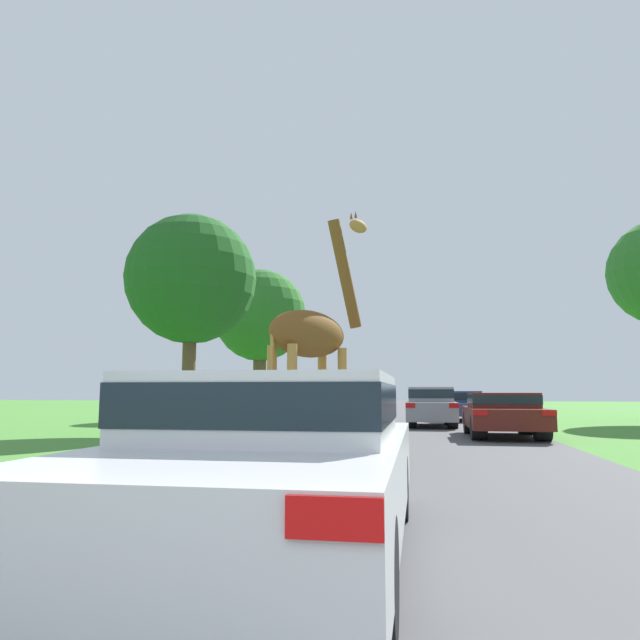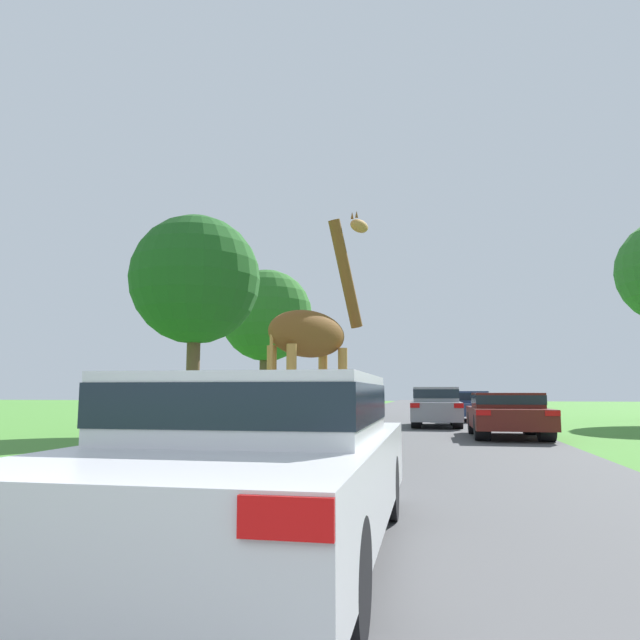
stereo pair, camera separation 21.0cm
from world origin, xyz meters
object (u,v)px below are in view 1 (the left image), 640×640
object	(u,v)px
car_far_ahead	(460,405)
tree_far_right	(191,280)
giraffe_near_road	(313,339)
car_queue_left	(503,413)
car_lead_maroon	(277,457)
car_queue_right	(431,406)
tree_centre_back	(260,316)

from	to	relation	value
car_far_ahead	tree_far_right	world-z (taller)	tree_far_right
giraffe_near_road	car_far_ahead	world-z (taller)	giraffe_near_road
car_queue_left	tree_far_right	size ratio (longest dim) A/B	0.59
car_lead_maroon	car_queue_right	bearing A→B (deg)	84.91
car_far_ahead	giraffe_near_road	bearing A→B (deg)	-104.69
giraffe_near_road	car_far_ahead	distance (m)	15.29
car_queue_left	car_far_ahead	distance (m)	9.44
car_queue_left	tree_far_right	bearing A→B (deg)	-178.92
car_lead_maroon	tree_centre_back	distance (m)	23.80
car_lead_maroon	tree_far_right	world-z (taller)	tree_far_right
car_queue_right	tree_centre_back	size ratio (longest dim) A/B	0.55
giraffe_near_road	car_queue_left	bearing A→B (deg)	83.61
car_far_ahead	car_lead_maroon	bearing A→B (deg)	-97.51
giraffe_near_road	car_lead_maroon	size ratio (longest dim) A/B	1.13
car_queue_right	tree_far_right	xyz separation A→B (m)	(-7.30, -4.90, 3.95)
car_queue_left	car_far_ahead	bearing A→B (deg)	93.21
giraffe_near_road	tree_far_right	distance (m)	7.39
tree_centre_back	car_far_ahead	bearing A→B (deg)	-5.30
car_far_ahead	tree_centre_back	size ratio (longest dim) A/B	0.60
car_queue_right	car_far_ahead	world-z (taller)	car_queue_right
car_queue_right	tree_far_right	world-z (taller)	tree_far_right
car_queue_left	car_far_ahead	xyz separation A→B (m)	(-0.53, 9.43, 0.02)
car_lead_maroon	tree_far_right	bearing A→B (deg)	115.72
car_lead_maroon	car_queue_left	xyz separation A→B (m)	(3.38, 12.20, -0.07)
car_lead_maroon	car_queue_right	size ratio (longest dim) A/B	1.19
car_queue_left	tree_centre_back	size ratio (longest dim) A/B	0.54
car_queue_left	tree_centre_back	distance (m)	14.92
giraffe_near_road	car_lead_maroon	bearing A→B (deg)	-48.44
car_queue_right	car_far_ahead	bearing A→B (deg)	74.05
car_far_ahead	tree_centre_back	world-z (taller)	tree_centre_back
car_queue_right	tree_centre_back	xyz separation A→B (m)	(-8.05, 5.57, 4.20)
car_queue_left	car_far_ahead	size ratio (longest dim) A/B	0.91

